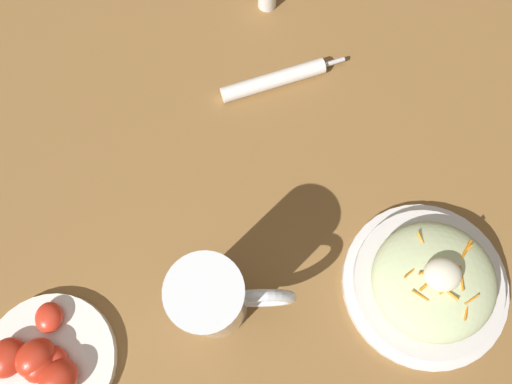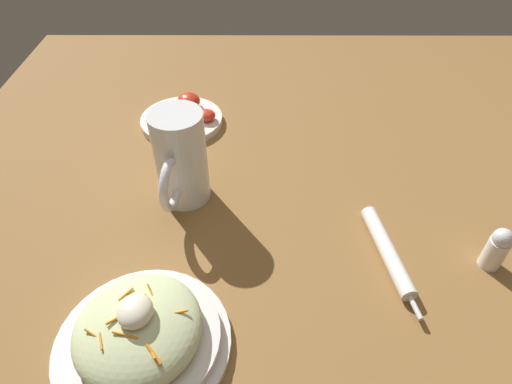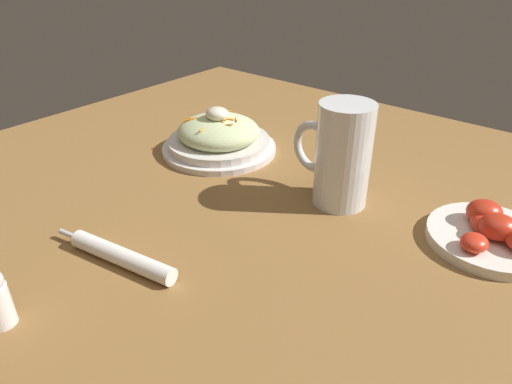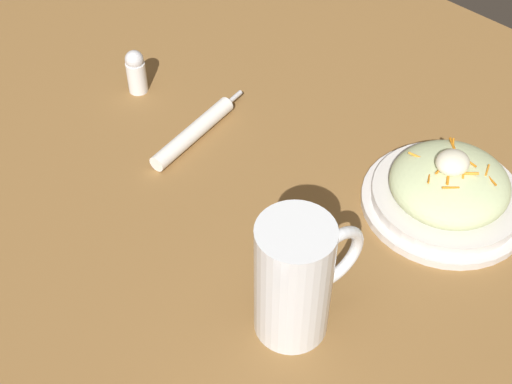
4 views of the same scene
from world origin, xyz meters
The scene contains 5 objects.
ground_plane centered at (0.00, 0.00, 0.00)m, with size 1.43×1.43×0.00m, color olive.
salad_plate centered at (-0.26, 0.24, 0.03)m, with size 0.23×0.23×0.09m.
beer_mug centered at (0.02, 0.22, 0.07)m, with size 0.15×0.09×0.17m.
napkin_roll centered at (-0.11, -0.11, 0.01)m, with size 0.20×0.05×0.02m.
tomato_plate centered at (0.25, 0.25, 0.02)m, with size 0.17×0.17×0.05m.
Camera 3 is at (0.34, -0.38, 0.39)m, focal length 32.76 mm.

